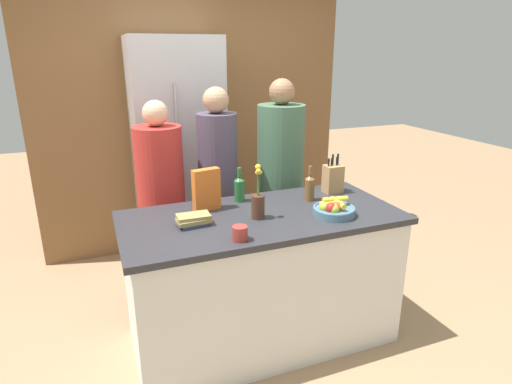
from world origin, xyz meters
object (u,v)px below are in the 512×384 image
object	(u,v)px
knife_block	(333,179)
bottle_vinegar	(239,188)
refrigerator	(178,155)
book_stack	(194,220)
bottle_oil	(310,187)
person_at_sink	(161,195)
person_in_blue	(218,181)
coffee_mug	(240,233)
cereal_box	(206,190)
fruit_bowl	(333,209)
person_in_red_tee	(280,174)
flower_vase	(258,203)

from	to	relation	value
knife_block	bottle_vinegar	size ratio (longest dim) A/B	1.18
refrigerator	book_stack	size ratio (longest dim) A/B	10.00
bottle_oil	person_at_sink	xyz separation A→B (m)	(-0.94, 0.58, -0.13)
bottle_oil	bottle_vinegar	size ratio (longest dim) A/B	1.02
refrigerator	person_in_blue	xyz separation A→B (m)	(0.17, -0.68, -0.07)
knife_block	book_stack	distance (m)	1.13
refrigerator	bottle_oil	world-z (taller)	refrigerator
coffee_mug	person_in_blue	size ratio (longest dim) A/B	0.07
refrigerator	cereal_box	distance (m)	1.18
book_stack	bottle_vinegar	distance (m)	0.51
fruit_bowl	knife_block	size ratio (longest dim) A/B	0.95
person_at_sink	knife_block	bearing A→B (deg)	-7.82
refrigerator	person_at_sink	distance (m)	0.74
fruit_bowl	coffee_mug	distance (m)	0.69
knife_block	coffee_mug	bearing A→B (deg)	-149.30
person_at_sink	person_in_red_tee	xyz separation A→B (m)	(0.97, -0.02, 0.07)
book_stack	person_in_red_tee	xyz separation A→B (m)	(0.90, 0.71, 0.01)
knife_block	cereal_box	xyz separation A→B (m)	(-0.96, -0.01, 0.03)
cereal_box	person_in_blue	bearing A→B (deg)	65.62
book_stack	person_at_sink	world-z (taller)	person_at_sink
flower_vase	cereal_box	size ratio (longest dim) A/B	1.26
knife_block	bottle_oil	size ratio (longest dim) A/B	1.15
flower_vase	bottle_vinegar	distance (m)	0.34
bottle_vinegar	refrigerator	bearing A→B (deg)	100.26
flower_vase	book_stack	size ratio (longest dim) A/B	1.71
person_at_sink	person_in_blue	size ratio (longest dim) A/B	0.95
book_stack	bottle_oil	bearing A→B (deg)	9.75
refrigerator	flower_vase	xyz separation A→B (m)	(0.20, -1.44, 0.00)
person_at_sink	person_in_blue	distance (m)	0.45
person_in_red_tee	coffee_mug	bearing A→B (deg)	-97.55
fruit_bowl	person_in_red_tee	bearing A→B (deg)	87.95
bottle_oil	person_in_red_tee	xyz separation A→B (m)	(0.03, 0.56, -0.06)
coffee_mug	bottle_vinegar	world-z (taller)	bottle_vinegar
cereal_box	coffee_mug	bearing A→B (deg)	-85.26
refrigerator	knife_block	bearing A→B (deg)	-52.27
fruit_bowl	person_in_red_tee	distance (m)	0.88
bottle_oil	person_at_sink	bearing A→B (deg)	148.18
coffee_mug	bottle_oil	bearing A→B (deg)	33.81
flower_vase	person_at_sink	distance (m)	0.91
bottle_oil	person_in_blue	size ratio (longest dim) A/B	0.15
refrigerator	bottle_oil	xyz separation A→B (m)	(0.66, -1.26, -0.00)
coffee_mug	person_in_red_tee	bearing A→B (deg)	55.11
fruit_bowl	knife_block	xyz separation A→B (m)	(0.24, 0.41, 0.06)
flower_vase	book_stack	bearing A→B (deg)	174.85
fruit_bowl	person_at_sink	bearing A→B (deg)	136.34
person_in_blue	book_stack	bearing A→B (deg)	-108.51
cereal_box	bottle_vinegar	size ratio (longest dim) A/B	1.15
refrigerator	fruit_bowl	xyz separation A→B (m)	(0.66, -1.57, -0.06)
person_in_red_tee	book_stack	bearing A→B (deg)	-114.22
knife_block	bottle_vinegar	distance (m)	0.71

